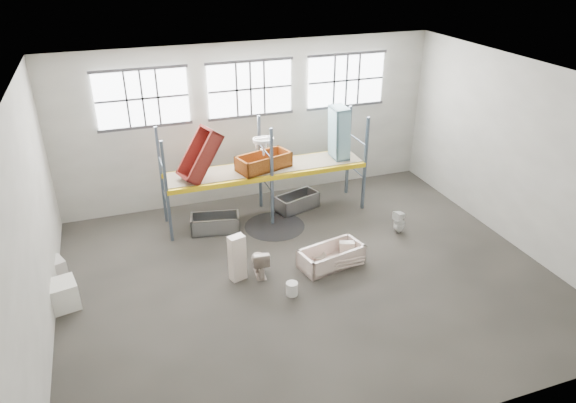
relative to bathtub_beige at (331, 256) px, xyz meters
name	(u,v)px	position (x,y,z in m)	size (l,w,h in m)	color
floor	(308,277)	(-0.77, -0.27, -0.30)	(12.00, 10.00, 0.10)	#4D4941
ceiling	(312,78)	(-0.77, -0.27, 4.80)	(12.00, 10.00, 0.10)	silver
wall_back	(250,122)	(-0.77, 4.78, 2.25)	(12.00, 0.10, 5.00)	#9F9E93
wall_front	(431,320)	(-0.77, -5.32, 2.25)	(12.00, 0.10, 5.00)	#A9A89D
wall_left	(27,230)	(-6.82, -0.27, 2.25)	(0.10, 10.00, 5.00)	#9D9C91
wall_right	(519,155)	(5.28, -0.27, 2.25)	(0.10, 10.00, 5.00)	#BBBAAC
window_left	(142,98)	(-3.97, 4.67, 3.35)	(2.60, 0.04, 1.60)	white
window_mid	(250,89)	(-0.77, 4.67, 3.35)	(2.60, 0.04, 1.60)	white
window_right	(346,80)	(2.43, 4.67, 3.35)	(2.60, 0.04, 1.60)	white
rack_upright_la	(167,193)	(-3.77, 2.63, 1.25)	(0.08, 0.08, 3.00)	slate
rack_upright_lb	(161,176)	(-3.77, 3.83, 1.25)	(0.08, 0.08, 3.00)	slate
rack_upright_ma	(272,178)	(-0.77, 2.63, 1.25)	(0.08, 0.08, 3.00)	slate
rack_upright_mb	(260,163)	(-0.77, 3.83, 1.25)	(0.08, 0.08, 3.00)	slate
rack_upright_ra	(365,164)	(2.23, 2.63, 1.25)	(0.08, 0.08, 3.00)	slate
rack_upright_rb	(348,151)	(2.23, 3.83, 1.25)	(0.08, 0.08, 3.00)	slate
rack_beam_front	(272,178)	(-0.77, 2.63, 1.25)	(6.00, 0.10, 0.14)	yellow
rack_beam_back	(260,163)	(-0.77, 3.83, 1.25)	(6.00, 0.10, 0.14)	yellow
shelf_deck	(266,168)	(-0.77, 3.23, 1.33)	(5.90, 1.10, 0.03)	gray
wet_patch	(275,226)	(-0.77, 2.43, -0.25)	(1.80, 1.80, 0.00)	black
bathtub_beige	(331,256)	(0.00, 0.00, 0.00)	(1.69, 0.80, 0.50)	beige
cistern_spare	(347,248)	(0.54, 0.19, 0.03)	(0.39, 0.19, 0.37)	beige
sink_in_tub	(319,256)	(-0.25, 0.23, -0.09)	(0.40, 0.40, 0.14)	beige
toilet_beige	(259,261)	(-1.90, 0.19, 0.14)	(0.43, 0.75, 0.77)	beige
cistern_tall	(237,258)	(-2.46, 0.19, 0.36)	(0.40, 0.26, 1.23)	#F3DFCD
toilet_white	(399,222)	(2.53, 0.88, 0.10)	(0.31, 0.32, 0.69)	white
steel_tub_left	(215,223)	(-2.48, 2.73, 0.01)	(1.39, 0.65, 0.51)	#A3A7AB
steel_tub_right	(297,202)	(0.26, 3.27, 0.00)	(1.35, 0.63, 0.50)	#ADAFB5
rust_tub_flat	(264,162)	(-0.85, 3.14, 1.57)	(1.58, 0.74, 0.45)	#985D1A
rust_tub_tilted	(200,155)	(-2.72, 3.09, 2.05)	(1.57, 0.73, 0.44)	maroon
sink_on_shelf	(264,154)	(-0.88, 3.03, 1.85)	(0.61, 0.47, 0.54)	silver
blue_tub_upright	(339,133)	(1.59, 3.23, 2.15)	(1.60, 0.75, 0.45)	#7FB4C6
bucket	(292,289)	(-1.41, -0.89, -0.08)	(0.29, 0.29, 0.33)	white
carton_near	(60,295)	(-6.63, 0.44, 0.08)	(0.77, 0.66, 0.66)	white
carton_far	(53,268)	(-6.86, 1.86, -0.02)	(0.54, 0.54, 0.45)	beige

